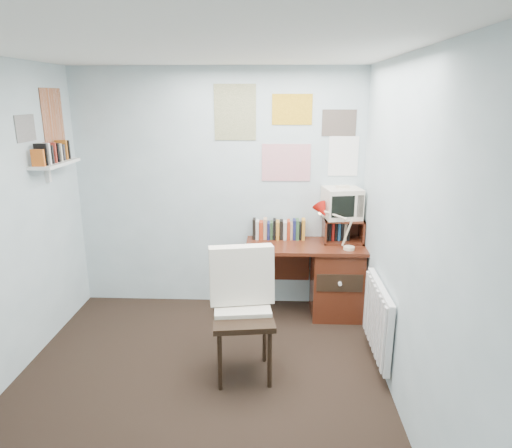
{
  "coord_description": "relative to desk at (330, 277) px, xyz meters",
  "views": [
    {
      "loc": [
        0.59,
        -2.93,
        2.21
      ],
      "look_at": [
        0.42,
        0.93,
        1.12
      ],
      "focal_mm": 32.0,
      "sensor_mm": 36.0,
      "label": 1
    }
  ],
  "objects": [
    {
      "name": "desk",
      "position": [
        0.0,
        0.0,
        0.0
      ],
      "size": [
        1.2,
        0.55,
        0.76
      ],
      "color": "#562313",
      "rests_on": "ground"
    },
    {
      "name": "wall_shelf",
      "position": [
        -2.57,
        -0.38,
        1.21
      ],
      "size": [
        0.2,
        0.62,
        0.24
      ],
      "primitive_type": "cube",
      "color": "white",
      "rests_on": "left_wall"
    },
    {
      "name": "right_wall",
      "position": [
        0.33,
        -1.48,
        0.84
      ],
      "size": [
        0.02,
        3.5,
        2.5
      ],
      "primitive_type": "cube",
      "color": "silver",
      "rests_on": "ground"
    },
    {
      "name": "back_wall",
      "position": [
        -1.17,
        0.27,
        0.84
      ],
      "size": [
        3.0,
        0.02,
        2.5
      ],
      "primitive_type": "cube",
      "color": "silver",
      "rests_on": "ground"
    },
    {
      "name": "book_row",
      "position": [
        -0.51,
        0.18,
        0.46
      ],
      "size": [
        0.6,
        0.14,
        0.22
      ],
      "primitive_type": "cube",
      "color": "#562313",
      "rests_on": "desk"
    },
    {
      "name": "posters_back",
      "position": [
        -0.47,
        0.26,
        1.44
      ],
      "size": [
        1.2,
        0.01,
        0.9
      ],
      "primitive_type": "cube",
      "color": "white",
      "rests_on": "back_wall"
    },
    {
      "name": "ceiling",
      "position": [
        -1.17,
        -1.48,
        2.09
      ],
      "size": [
        3.0,
        3.5,
        0.02
      ],
      "primitive_type": "cube",
      "color": "white",
      "rests_on": "back_wall"
    },
    {
      "name": "desk_lamp",
      "position": [
        0.15,
        -0.15,
        0.55
      ],
      "size": [
        0.31,
        0.27,
        0.4
      ],
      "primitive_type": "cube",
      "rotation": [
        0.0,
        0.0,
        0.14
      ],
      "color": "#B1120B",
      "rests_on": "desk"
    },
    {
      "name": "tv_riser",
      "position": [
        0.12,
        0.11,
        0.48
      ],
      "size": [
        0.4,
        0.3,
        0.25
      ],
      "primitive_type": "cube",
      "color": "#562313",
      "rests_on": "desk"
    },
    {
      "name": "crt_tv",
      "position": [
        0.1,
        0.13,
        0.77
      ],
      "size": [
        0.41,
        0.39,
        0.34
      ],
      "primitive_type": "cube",
      "rotation": [
        0.0,
        0.0,
        0.19
      ],
      "color": "beige",
      "rests_on": "tv_riser"
    },
    {
      "name": "posters_left",
      "position": [
        -2.67,
        -0.38,
        1.59
      ],
      "size": [
        0.01,
        0.7,
        0.6
      ],
      "primitive_type": "cube",
      "color": "white",
      "rests_on": "left_wall"
    },
    {
      "name": "radiator",
      "position": [
        0.29,
        -0.93,
        0.01
      ],
      "size": [
        0.09,
        0.8,
        0.6
      ],
      "primitive_type": "cube",
      "color": "white",
      "rests_on": "right_wall"
    },
    {
      "name": "ground",
      "position": [
        -1.17,
        -1.48,
        -0.41
      ],
      "size": [
        3.5,
        3.5,
        0.0
      ],
      "primitive_type": "plane",
      "color": "black",
      "rests_on": "ground"
    },
    {
      "name": "desk_chair",
      "position": [
        -0.82,
        -1.14,
        0.1
      ],
      "size": [
        0.58,
        0.56,
        1.02
      ],
      "primitive_type": "cube",
      "rotation": [
        0.0,
        0.0,
        0.13
      ],
      "color": "black",
      "rests_on": "ground"
    }
  ]
}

